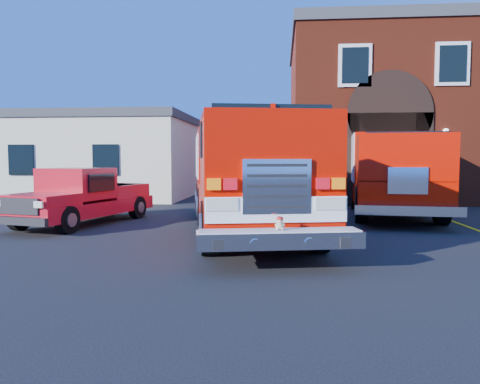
# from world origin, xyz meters

# --- Properties ---
(ground) EXTENTS (100.00, 100.00, 0.00)m
(ground) POSITION_xyz_m (0.00, 0.00, 0.00)
(ground) COLOR black
(ground) RESTS_ON ground
(parking_stripe_mid) EXTENTS (0.12, 3.00, 0.01)m
(parking_stripe_mid) POSITION_xyz_m (6.50, 4.00, 0.00)
(parking_stripe_mid) COLOR #DCC40B
(parking_stripe_mid) RESTS_ON ground
(parking_stripe_far) EXTENTS (0.12, 3.00, 0.01)m
(parking_stripe_far) POSITION_xyz_m (6.50, 7.00, 0.00)
(parking_stripe_far) COLOR #DCC40B
(parking_stripe_far) RESTS_ON ground
(fire_station) EXTENTS (15.20, 10.20, 8.45)m
(fire_station) POSITION_xyz_m (8.99, 13.98, 4.25)
(fire_station) COLOR maroon
(fire_station) RESTS_ON ground
(side_building) EXTENTS (10.20, 8.20, 4.35)m
(side_building) POSITION_xyz_m (-9.00, 13.00, 2.20)
(side_building) COLOR beige
(side_building) RESTS_ON ground
(fire_engine) EXTENTS (4.71, 10.46, 3.12)m
(fire_engine) POSITION_xyz_m (-0.09, 1.67, 1.61)
(fire_engine) COLOR black
(fire_engine) RESTS_ON ground
(pickup_truck) EXTENTS (3.20, 5.68, 1.76)m
(pickup_truck) POSITION_xyz_m (-5.27, 2.51, 0.83)
(pickup_truck) COLOR black
(pickup_truck) RESTS_ON ground
(secondary_truck) EXTENTS (3.90, 9.52, 3.00)m
(secondary_truck) POSITION_xyz_m (5.03, 6.54, 1.64)
(secondary_truck) COLOR black
(secondary_truck) RESTS_ON ground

